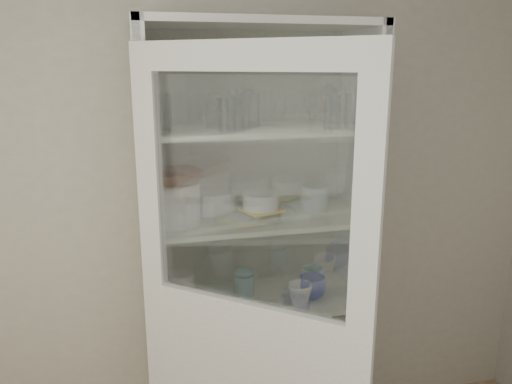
{
  "coord_description": "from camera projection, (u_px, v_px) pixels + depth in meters",
  "views": [
    {
      "loc": [
        -0.31,
        -0.82,
        1.92
      ],
      "look_at": [
        0.2,
        1.27,
        1.37
      ],
      "focal_mm": 35.0,
      "sensor_mm": 36.0,
      "label": 1
    }
  ],
  "objects": [
    {
      "name": "tumbler_0",
      "position": [
        161.0,
        114.0,
        1.91
      ],
      "size": [
        0.1,
        0.1,
        0.15
      ],
      "primitive_type": "cylinder",
      "rotation": [
        0.0,
        0.0,
        0.32
      ],
      "color": "silver",
      "rests_on": "shelf_glass"
    },
    {
      "name": "mug_white",
      "position": [
        300.0,
        295.0,
        2.25
      ],
      "size": [
        0.12,
        0.12,
        0.1
      ],
      "primitive_type": "imported",
      "rotation": [
        0.0,
        0.0,
        0.1
      ],
      "color": "white",
      "rests_on": "shelf_mugs"
    },
    {
      "name": "mug_blue",
      "position": [
        312.0,
        287.0,
        2.33
      ],
      "size": [
        0.17,
        0.17,
        0.1
      ],
      "primitive_type": "imported",
      "rotation": [
        0.0,
        0.0,
        0.3
      ],
      "color": "#1C339F",
      "rests_on": "shelf_mugs"
    },
    {
      "name": "tumbler_2",
      "position": [
        227.0,
        115.0,
        1.96
      ],
      "size": [
        0.07,
        0.07,
        0.13
      ],
      "primitive_type": "cylinder",
      "rotation": [
        0.0,
        0.0,
        -0.1
      ],
      "color": "silver",
      "rests_on": "shelf_glass"
    },
    {
      "name": "white_ramekin",
      "position": [
        261.0,
        201.0,
        2.25
      ],
      "size": [
        0.2,
        0.2,
        0.07
      ],
      "primitive_type": "cylinder",
      "rotation": [
        0.0,
        0.0,
        0.23
      ],
      "color": "white",
      "rests_on": "yellow_trivet"
    },
    {
      "name": "teal_jar",
      "position": [
        244.0,
        283.0,
        2.36
      ],
      "size": [
        0.1,
        0.1,
        0.12
      ],
      "color": "teal",
      "rests_on": "shelf_mugs"
    },
    {
      "name": "goblet_3",
      "position": [
        328.0,
        102.0,
        2.3
      ],
      "size": [
        0.09,
        0.09,
        0.19
      ],
      "primitive_type": null,
      "color": "silver",
      "rests_on": "shelf_glass"
    },
    {
      "name": "cupboard_door",
      "position": [
        249.0,
        359.0,
        1.83
      ],
      "size": [
        0.72,
        0.6,
        2.0
      ],
      "rotation": [
        0.0,
        0.0,
        -0.68
      ],
      "color": "#B8B9A9",
      "rests_on": "floor"
    },
    {
      "name": "tumbler_3",
      "position": [
        242.0,
        114.0,
        2.0
      ],
      "size": [
        0.08,
        0.08,
        0.14
      ],
      "primitive_type": "cylinder",
      "rotation": [
        0.0,
        0.0,
        0.12
      ],
      "color": "silver",
      "rests_on": "shelf_glass"
    },
    {
      "name": "tumbler_10",
      "position": [
        251.0,
        109.0,
        2.12
      ],
      "size": [
        0.1,
        0.1,
        0.15
      ],
      "primitive_type": "cylinder",
      "rotation": [
        0.0,
        0.0,
        0.36
      ],
      "color": "silver",
      "rests_on": "shelf_glass"
    },
    {
      "name": "wall_back",
      "position": [
        205.0,
        197.0,
        2.41
      ],
      "size": [
        3.6,
        0.02,
        2.6
      ],
      "primitive_type": "cube",
      "color": "beige",
      "rests_on": "ground"
    },
    {
      "name": "plate_stack_front",
      "position": [
        176.0,
        211.0,
        2.13
      ],
      "size": [
        0.21,
        0.21,
        0.11
      ],
      "primitive_type": "cylinder",
      "color": "white",
      "rests_on": "shelf_plates"
    },
    {
      "name": "pantry_cabinet",
      "position": [
        253.0,
        276.0,
        2.39
      ],
      "size": [
        1.0,
        0.45,
        2.1
      ],
      "color": "#B8B9A9",
      "rests_on": "floor"
    },
    {
      "name": "measuring_cups",
      "position": [
        237.0,
        303.0,
        2.24
      ],
      "size": [
        0.11,
        0.11,
        0.04
      ],
      "primitive_type": "cylinder",
      "color": "silver",
      "rests_on": "shelf_mugs"
    },
    {
      "name": "terracotta_bowl",
      "position": [
        174.0,
        177.0,
        2.09
      ],
      "size": [
        0.29,
        0.29,
        0.06
      ],
      "primitive_type": "imported",
      "rotation": [
        0.0,
        0.0,
        0.39
      ],
      "color": "brown",
      "rests_on": "cream_bowl"
    },
    {
      "name": "tumbler_4",
      "position": [
        332.0,
        112.0,
        2.06
      ],
      "size": [
        0.09,
        0.09,
        0.14
      ],
      "primitive_type": "cylinder",
      "rotation": [
        0.0,
        0.0,
        -0.3
      ],
      "color": "silver",
      "rests_on": "shelf_glass"
    },
    {
      "name": "tumbler_7",
      "position": [
        159.0,
        111.0,
        2.02
      ],
      "size": [
        0.1,
        0.1,
        0.15
      ],
      "primitive_type": "cylinder",
      "rotation": [
        0.0,
        0.0,
        0.28
      ],
      "color": "silver",
      "rests_on": "shelf_glass"
    },
    {
      "name": "grey_bowl_stack",
      "position": [
        314.0,
        198.0,
        2.31
      ],
      "size": [
        0.13,
        0.13,
        0.12
      ],
      "primitive_type": "cylinder",
      "color": "#A0B1B4",
      "rests_on": "shelf_plates"
    },
    {
      "name": "mug_teal",
      "position": [
        312.0,
        277.0,
        2.44
      ],
      "size": [
        0.13,
        0.13,
        0.1
      ],
      "primitive_type": "imported",
      "rotation": [
        0.0,
        0.0,
        -0.28
      ],
      "color": "teal",
      "rests_on": "shelf_mugs"
    },
    {
      "name": "tumbler_1",
      "position": [
        235.0,
        113.0,
        2.0
      ],
      "size": [
        0.09,
        0.09,
        0.15
      ],
      "primitive_type": "cylinder",
      "rotation": [
        0.0,
        0.0,
        0.31
      ],
      "color": "silver",
      "rests_on": "shelf_glass"
    },
    {
      "name": "cream_dish",
      "position": [
        213.0,
        373.0,
        2.38
      ],
      "size": [
        0.25,
        0.25,
        0.07
      ],
      "primitive_type": "imported",
      "rotation": [
        0.0,
        0.0,
        -0.22
      ],
      "color": "silver",
      "rests_on": "shelf_bot"
    },
    {
      "name": "tumbler_8",
      "position": [
        164.0,
        115.0,
        2.02
      ],
      "size": [
        0.08,
        0.08,
        0.13
      ],
      "primitive_type": "cylinder",
      "rotation": [
        0.0,
        0.0,
        -0.24
      ],
      "color": "silver",
      "rests_on": "shelf_glass"
    },
    {
      "name": "cream_bowl",
      "position": [
        175.0,
        190.0,
        2.1
      ],
      "size": [
        0.26,
        0.26,
        0.07
      ],
      "primitive_type": "cylinder",
      "rotation": [
        0.0,
        0.0,
        -0.25
      ],
      "color": "silver",
      "rests_on": "plate_stack_front"
    },
    {
      "name": "tumbler_9",
      "position": [
        214.0,
        113.0,
        2.1
      ],
      "size": [
        0.07,
        0.07,
        0.12
      ],
      "primitive_type": "cylinder",
      "rotation": [
        0.0,
        0.0,
        0.06
      ],
      "color": "silver",
      "rests_on": "shelf_glass"
    },
    {
      "name": "tumbler_5",
      "position": [
        354.0,
        110.0,
        2.07
      ],
      "size": [
        0.09,
        0.09,
        0.15
      ],
      "primitive_type": "cylinder",
      "rotation": [
        0.0,
        0.0,
        0.28
      ],
      "color": "silver",
      "rests_on": "shelf_glass"
    },
    {
      "name": "tumbler_6",
      "position": [
        338.0,
        110.0,
        2.1
      ],
      "size": [
        0.1,
        0.1,
        0.15
      ],
      "primitive_type": "cylinder",
      "rotation": [
        0.0,
        0.0,
        -0.44
      ],
      "color": "silver",
      "rests_on": "shelf_glass"
    },
    {
      "name": "glass_platter",
      "position": [
        261.0,
        213.0,
        2.26
      ],
      "size": [
        0.41,
        0.41,
        0.02
      ],
      "primitive_type": "cylinder",
      "rotation": [
        0.0,
        0.0,
        0.31
      ],
      "color": "silver",
      "rests_on": "shelf_plates"
    },
    {
      "name": "goblet_0",
      "position": [
        215.0,
        107.0,
        2.21
      ],
      "size": [
        0.07,
        0.07,
        0.15
      ],
      "primitive_type": null,
      "color": "silver",
      "rests_on": "shelf_glass"
    },
    {
      "name": "yellow_trivet",
      "position": [
        261.0,
        209.0,
        2.26
      ],
      "size": [
        0.2,
        0.2,
        0.01
      ],
      "primitive_type": "cube",
      "rotation": [
        0.0,
        0.0,
        0.33
      ],
      "color": "yellow",
      "rests_on": "glass_platter"
    },
    {
      "name": "white_canister",
      "position": [
        182.0,
        287.0,
        2.29
      ],
      "size": [
        0.12,
        0.12,
        0.14
      ],
      "primitive_type": "cylinder",
      "rotation": [
        0.0,
        0.0,
        -0.02
      ],
      "color": "white",
      "rests_on": "shelf_mugs"
    },
    {
      "name": "goblet_1",
      "position": [
        244.0,
        103.0,
        2.21
      ],
      "size": [
        0.09,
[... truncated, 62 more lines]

